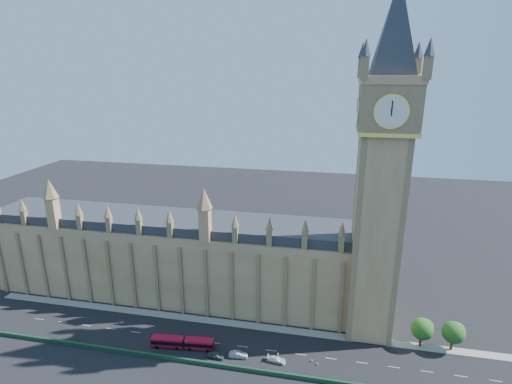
% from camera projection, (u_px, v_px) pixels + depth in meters
% --- Properties ---
extents(ground, '(400.00, 400.00, 0.00)m').
position_uv_depth(ground, '(229.00, 345.00, 110.88)').
color(ground, black).
rests_on(ground, ground).
extents(palace_westminster, '(120.00, 20.00, 28.00)m').
position_uv_depth(palace_westminster, '(172.00, 257.00, 132.09)').
color(palace_westminster, '#9E794C').
rests_on(palace_westminster, ground).
extents(elizabeth_tower, '(20.59, 20.59, 105.00)m').
position_uv_depth(elizabeth_tower, '(384.00, 147.00, 100.64)').
color(elizabeth_tower, '#9E794C').
rests_on(elizabeth_tower, ground).
extents(bridge_parapet, '(160.00, 0.60, 1.20)m').
position_uv_depth(bridge_parapet, '(220.00, 365.00, 102.27)').
color(bridge_parapet, '#1E4C2D').
rests_on(bridge_parapet, ground).
extents(kerb_north, '(160.00, 3.00, 0.16)m').
position_uv_depth(kerb_north, '(237.00, 324.00, 119.75)').
color(kerb_north, gray).
rests_on(kerb_north, ground).
extents(tree_east_near, '(6.00, 6.00, 8.50)m').
position_uv_depth(tree_east_near, '(423.00, 328.00, 108.78)').
color(tree_east_near, '#382619').
rests_on(tree_east_near, ground).
extents(tree_east_far, '(6.00, 6.00, 8.50)m').
position_uv_depth(tree_east_far, '(454.00, 332.00, 107.26)').
color(tree_east_far, '#382619').
rests_on(tree_east_far, ground).
extents(red_bus, '(17.40, 4.13, 2.93)m').
position_uv_depth(red_bus, '(183.00, 343.00, 109.34)').
color(red_bus, '#B80C29').
rests_on(red_bus, ground).
extents(car_grey, '(4.62, 2.05, 1.55)m').
position_uv_depth(car_grey, '(216.00, 355.00, 105.64)').
color(car_grey, '#45484D').
rests_on(car_grey, ground).
extents(car_silver, '(5.08, 2.12, 1.63)m').
position_uv_depth(car_silver, '(238.00, 355.00, 105.84)').
color(car_silver, '#96989D').
rests_on(car_silver, ground).
extents(car_white, '(5.19, 2.48, 1.46)m').
position_uv_depth(car_white, '(276.00, 360.00, 104.17)').
color(car_white, silver).
rests_on(car_white, ground).
extents(cone_a, '(0.51, 0.51, 0.69)m').
position_uv_depth(cone_a, '(317.00, 364.00, 103.21)').
color(cone_a, black).
rests_on(cone_a, ground).
extents(cone_b, '(0.53, 0.53, 0.67)m').
position_uv_depth(cone_b, '(277.00, 359.00, 104.87)').
color(cone_b, black).
rests_on(cone_b, ground).
extents(cone_c, '(0.54, 0.54, 0.74)m').
position_uv_depth(cone_c, '(312.00, 361.00, 104.34)').
color(cone_c, black).
rests_on(cone_c, ground).
extents(cone_d, '(0.50, 0.50, 0.78)m').
position_uv_depth(cone_d, '(278.00, 354.00, 106.70)').
color(cone_d, black).
rests_on(cone_d, ground).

